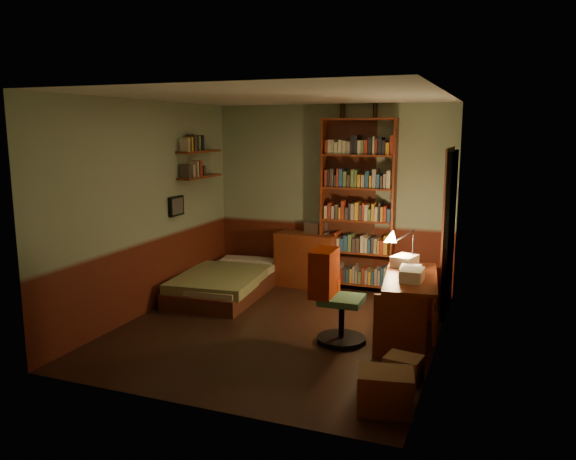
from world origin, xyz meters
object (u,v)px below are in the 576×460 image
(mini_stereo, at_px, (316,227))
(bookshelf, at_px, (358,206))
(desk, at_px, (410,307))
(cardboard_box_a, at_px, (385,391))
(cardboard_box_b, at_px, (403,368))
(dresser, at_px, (307,260))
(desk_lamp, at_px, (413,236))
(bed, at_px, (226,274))
(office_chair, at_px, (342,300))

(mini_stereo, bearing_deg, bookshelf, 17.30)
(desk, height_order, cardboard_box_a, desk)
(bookshelf, xyz_separation_m, cardboard_box_b, (1.13, -2.72, -1.09))
(mini_stereo, height_order, desk, mini_stereo)
(dresser, xyz_separation_m, desk_lamp, (1.66, -1.05, 0.65))
(bookshelf, xyz_separation_m, cardboard_box_a, (1.09, -3.33, -1.04))
(bed, height_order, mini_stereo, mini_stereo)
(office_chair, distance_m, cardboard_box_a, 1.52)
(bed, relative_size, cardboard_box_b, 5.89)
(desk, bearing_deg, mini_stereo, 126.75)
(bookshelf, bearing_deg, desk, -61.21)
(bed, relative_size, dresser, 2.14)
(bed, bearing_deg, mini_stereo, 40.00)
(bed, distance_m, desk_lamp, 2.68)
(bed, distance_m, cardboard_box_a, 3.66)
(dresser, bearing_deg, bed, -136.97)
(office_chair, relative_size, cardboard_box_a, 2.15)
(desk, xyz_separation_m, desk_lamp, (-0.07, 0.52, 0.69))
(desk_lamp, height_order, cardboard_box_b, desk_lamp)
(desk_lamp, bearing_deg, bookshelf, 133.26)
(desk, bearing_deg, office_chair, -157.31)
(desk_lamp, relative_size, office_chair, 0.71)
(bed, relative_size, office_chair, 1.98)
(cardboard_box_a, relative_size, cardboard_box_b, 1.39)
(dresser, distance_m, cardboard_box_b, 3.23)
(office_chair, height_order, cardboard_box_a, office_chair)
(dresser, height_order, bookshelf, bookshelf)
(bookshelf, bearing_deg, mini_stereo, 173.71)
(bed, bearing_deg, cardboard_box_a, -45.17)
(mini_stereo, distance_m, office_chair, 2.33)
(mini_stereo, xyz_separation_m, bookshelf, (0.63, -0.04, 0.35))
(office_chair, relative_size, cardboard_box_b, 2.98)
(cardboard_box_b, bearing_deg, office_chair, 138.64)
(dresser, relative_size, cardboard_box_a, 1.99)
(cardboard_box_a, bearing_deg, bed, 137.79)
(desk_lamp, bearing_deg, dresser, 151.14)
(bookshelf, bearing_deg, cardboard_box_b, -70.08)
(office_chair, xyz_separation_m, cardboard_box_a, (0.74, -1.30, -0.31))
(cardboard_box_a, bearing_deg, dresser, 118.99)
(desk, bearing_deg, bookshelf, 114.10)
(mini_stereo, height_order, cardboard_box_b, mini_stereo)
(bed, bearing_deg, bookshelf, 25.58)
(cardboard_box_b, bearing_deg, desk_lamp, 96.76)
(desk_lamp, relative_size, cardboard_box_b, 2.12)
(dresser, height_order, cardboard_box_a, dresser)
(desk, bearing_deg, dresser, 130.33)
(cardboard_box_a, bearing_deg, desk, 92.62)
(dresser, bearing_deg, cardboard_box_a, -59.23)
(bookshelf, distance_m, cardboard_box_b, 3.14)
(bookshelf, bearing_deg, dresser, -175.84)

